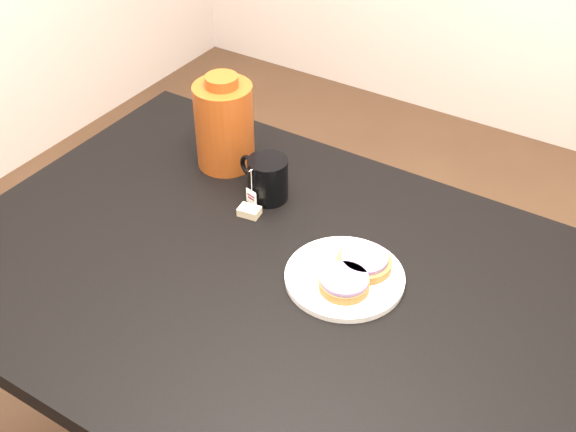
{
  "coord_description": "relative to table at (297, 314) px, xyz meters",
  "views": [
    {
      "loc": [
        0.51,
        -0.85,
        1.7
      ],
      "look_at": [
        -0.09,
        0.1,
        0.81
      ],
      "focal_mm": 45.0,
      "sensor_mm": 36.0,
      "label": 1
    }
  ],
  "objects": [
    {
      "name": "table",
      "position": [
        0.0,
        0.0,
        0.0
      ],
      "size": [
        1.4,
        0.9,
        0.75
      ],
      "color": "black",
      "rests_on": "ground_plane"
    },
    {
      "name": "plate",
      "position": [
        0.07,
        0.06,
        0.09
      ],
      "size": [
        0.23,
        0.23,
        0.02
      ],
      "color": "white",
      "rests_on": "table"
    },
    {
      "name": "bagel_back",
      "position": [
        0.09,
        0.1,
        0.11
      ],
      "size": [
        0.14,
        0.14,
        0.03
      ],
      "color": "brown",
      "rests_on": "plate"
    },
    {
      "name": "bagel_front",
      "position": [
        0.08,
        0.03,
        0.11
      ],
      "size": [
        0.13,
        0.13,
        0.03
      ],
      "color": "brown",
      "rests_on": "plate"
    },
    {
      "name": "mug",
      "position": [
        -0.2,
        0.2,
        0.13
      ],
      "size": [
        0.14,
        0.1,
        0.1
      ],
      "rotation": [
        0.0,
        0.0,
        -0.22
      ],
      "color": "black",
      "rests_on": "table"
    },
    {
      "name": "teabag_pouch",
      "position": [
        -0.2,
        0.12,
        0.09
      ],
      "size": [
        0.05,
        0.04,
        0.02
      ],
      "primitive_type": "cube",
      "rotation": [
        0.0,
        0.0,
        0.15
      ],
      "color": "#C6B793",
      "rests_on": "table"
    },
    {
      "name": "bagel_package",
      "position": [
        -0.35,
        0.26,
        0.19
      ],
      "size": [
        0.18,
        0.18,
        0.22
      ],
      "rotation": [
        0.0,
        0.0,
        0.42
      ],
      "color": "maroon",
      "rests_on": "table"
    }
  ]
}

